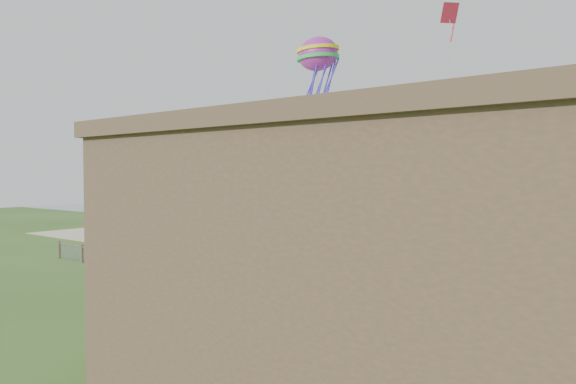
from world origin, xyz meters
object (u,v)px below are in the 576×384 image
at_px(motel, 444,280).
at_px(chainlink_fence, 244,283).
at_px(picnic_table, 338,335).
at_px(octopus_kite, 318,79).

bearing_deg(motel, chainlink_fence, 151.70).
height_order(chainlink_fence, motel, motel).
relative_size(chainlink_fence, picnic_table, 22.55).
distance_m(chainlink_fence, octopus_kite, 17.06).
height_order(motel, octopus_kite, octopus_kite).
xyz_separation_m(chainlink_fence, picnic_table, (7.91, -3.70, -0.21)).
relative_size(chainlink_fence, motel, 2.41).
bearing_deg(chainlink_fence, motel, -28.30).
xyz_separation_m(motel, picnic_table, (-5.09, 3.30, -3.16)).
xyz_separation_m(motel, octopus_kite, (-16.22, 18.34, 9.38)).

